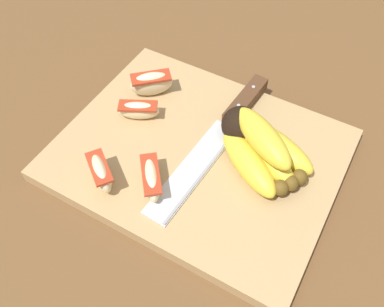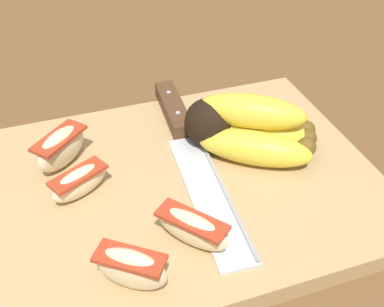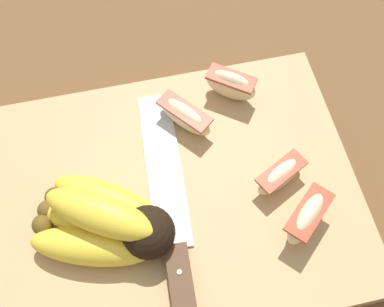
{
  "view_description": "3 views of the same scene",
  "coord_description": "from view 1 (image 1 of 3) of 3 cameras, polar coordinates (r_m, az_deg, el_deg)",
  "views": [
    {
      "loc": [
        0.16,
        -0.29,
        0.46
      ],
      "look_at": [
        -0.0,
        -0.0,
        0.03
      ],
      "focal_mm": 39.04,
      "sensor_mm": 36.0,
      "label": 1
    },
    {
      "loc": [
        -0.11,
        -0.32,
        0.33
      ],
      "look_at": [
        0.01,
        0.03,
        0.03
      ],
      "focal_mm": 43.83,
      "sensor_mm": 36.0,
      "label": 2
    },
    {
      "loc": [
        0.03,
        0.23,
        0.5
      ],
      "look_at": [
        -0.02,
        -0.01,
        0.06
      ],
      "focal_mm": 48.19,
      "sensor_mm": 36.0,
      "label": 3
    }
  ],
  "objects": [
    {
      "name": "apple_wedge_far",
      "position": [
        0.63,
        -5.56,
        9.52
      ],
      "size": [
        0.06,
        0.06,
        0.04
      ],
      "color": "beige",
      "rests_on": "cutting_board"
    },
    {
      "name": "apple_wedge_near",
      "position": [
        0.52,
        -5.58,
        -3.37
      ],
      "size": [
        0.06,
        0.07,
        0.03
      ],
      "color": "beige",
      "rests_on": "cutting_board"
    },
    {
      "name": "cutting_board",
      "position": [
        0.57,
        1.1,
        -0.26
      ],
      "size": [
        0.37,
        0.29,
        0.02
      ],
      "primitive_type": "cube",
      "color": "tan",
      "rests_on": "ground_plane"
    },
    {
      "name": "banana_bunch",
      "position": [
        0.54,
        9.2,
        0.94
      ],
      "size": [
        0.14,
        0.13,
        0.06
      ],
      "color": "black",
      "rests_on": "cutting_board"
    },
    {
      "name": "apple_wedge_middle",
      "position": [
        0.6,
        -7.34,
        5.9
      ],
      "size": [
        0.06,
        0.04,
        0.03
      ],
      "color": "beige",
      "rests_on": "cutting_board"
    },
    {
      "name": "chefs_knife",
      "position": [
        0.59,
        5.08,
        4.24
      ],
      "size": [
        0.05,
        0.28,
        0.02
      ],
      "color": "silver",
      "rests_on": "cutting_board"
    },
    {
      "name": "ground_plane",
      "position": [
        0.57,
        0.25,
        -1.71
      ],
      "size": [
        6.0,
        6.0,
        0.0
      ],
      "primitive_type": "plane",
      "color": "brown"
    },
    {
      "name": "apple_wedge_extra",
      "position": [
        0.53,
        -12.37,
        -2.57
      ],
      "size": [
        0.06,
        0.05,
        0.04
      ],
      "color": "beige",
      "rests_on": "cutting_board"
    }
  ]
}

